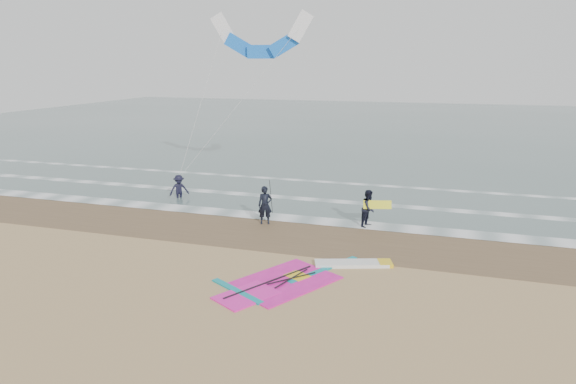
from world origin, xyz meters
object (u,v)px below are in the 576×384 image
(windsurf_rig, at_px, (304,277))
(person_walking, at_px, (369,208))
(person_standing, at_px, (265,205))
(person_wading, at_px, (179,184))
(surf_kite, at_px, (261,40))

(windsurf_rig, height_order, person_walking, person_walking)
(person_walking, bearing_deg, windsurf_rig, -170.64)
(person_standing, height_order, person_walking, person_standing)
(windsurf_rig, distance_m, person_walking, 6.81)
(windsurf_rig, relative_size, person_wading, 3.53)
(surf_kite, bearing_deg, person_walking, -38.63)
(person_walking, relative_size, person_wading, 1.04)
(person_walking, bearing_deg, surf_kite, 71.88)
(person_wading, bearing_deg, person_walking, -51.90)
(windsurf_rig, relative_size, surf_kite, 0.65)
(surf_kite, bearing_deg, person_wading, -132.90)
(windsurf_rig, xyz_separation_m, surf_kite, (-6.11, 12.56, 8.73))
(person_standing, bearing_deg, person_wading, 133.11)
(surf_kite, bearing_deg, person_standing, -69.18)
(windsurf_rig, height_order, person_standing, person_standing)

